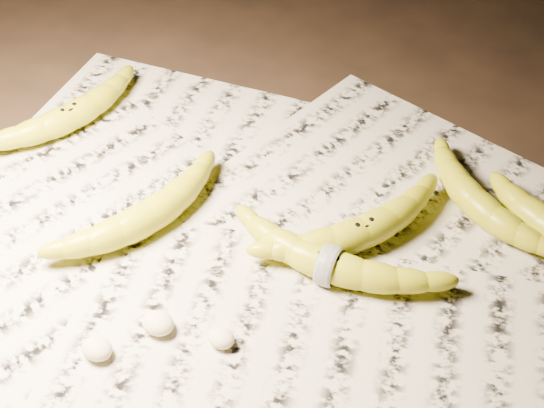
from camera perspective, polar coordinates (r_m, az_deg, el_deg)
The scene contains 11 objects.
ground at distance 0.83m, azimuth -0.78°, elevation -4.12°, with size 3.00×3.00×0.00m, color black.
newspaper_patch at distance 0.82m, azimuth -0.32°, elevation -4.26°, with size 0.90×0.70×0.01m, color beige.
banana_left_a at distance 1.01m, azimuth -15.02°, elevation 6.52°, with size 0.21×0.06×0.04m, color gold, non-canonical shape.
banana_left_b at distance 0.85m, azimuth -9.29°, elevation -0.74°, with size 0.20×0.06×0.04m, color gold, non-canonical shape.
banana_center at distance 0.83m, azimuth 6.81°, elevation -1.96°, with size 0.21×0.06×0.04m, color gold, non-canonical shape.
banana_taped at distance 0.79m, azimuth 4.31°, elevation -4.45°, with size 0.22×0.06×0.04m, color gold, non-canonical shape.
banana_upper_a at distance 0.89m, azimuth 15.03°, elevation 0.36°, with size 0.18×0.06×0.04m, color gold, non-canonical shape.
measuring_tape at distance 0.79m, azimuth 4.31°, elevation -4.45°, with size 0.05×0.05×0.00m, color white.
flesh_chunk_a at distance 0.76m, azimuth -13.08°, elevation -10.40°, with size 0.03×0.03×0.02m, color beige.
flesh_chunk_b at distance 0.76m, azimuth -8.62°, elevation -8.68°, with size 0.03×0.03×0.02m, color beige.
flesh_chunk_c at distance 0.75m, azimuth -3.87°, elevation -9.87°, with size 0.03×0.02×0.02m, color beige.
Camera 1 is at (0.29, -0.47, 0.62)m, focal length 50.00 mm.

